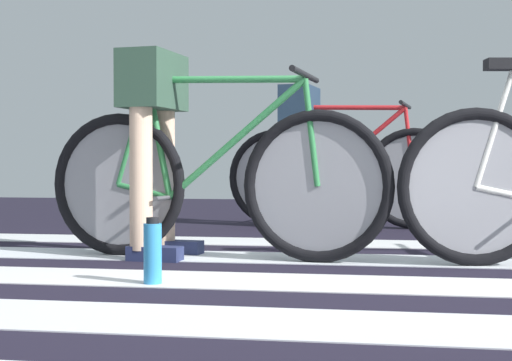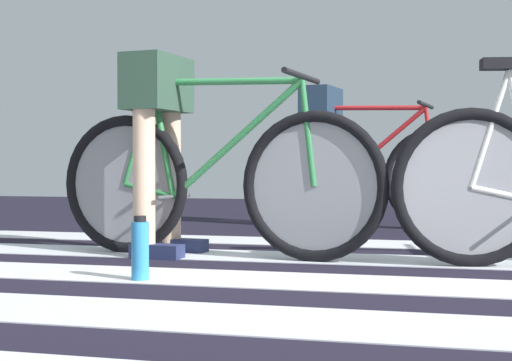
{
  "view_description": "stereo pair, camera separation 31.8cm",
  "coord_description": "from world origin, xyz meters",
  "px_view_note": "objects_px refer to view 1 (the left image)",
  "views": [
    {
      "loc": [
        0.23,
        -2.78,
        0.48
      ],
      "look_at": [
        -0.39,
        0.87,
        0.4
      ],
      "focal_mm": 53.86,
      "sensor_mm": 36.0,
      "label": 1
    },
    {
      "loc": [
        0.55,
        -2.78,
        0.48
      ],
      "look_at": [
        -0.39,
        0.87,
        0.4
      ],
      "focal_mm": 53.86,
      "sensor_mm": 36.0,
      "label": 2
    }
  ],
  "objects_px": {
    "bicycle_1_of_3": "(213,180)",
    "water_bottle": "(153,252)",
    "bicycle_3_of_3": "(342,174)",
    "cyclist_1_of_3": "(154,125)",
    "cyclist_3_of_3": "(300,136)"
  },
  "relations": [
    {
      "from": "cyclist_1_of_3",
      "to": "bicycle_3_of_3",
      "type": "distance_m",
      "value": 2.11
    },
    {
      "from": "bicycle_3_of_3",
      "to": "water_bottle",
      "type": "distance_m",
      "value": 2.83
    },
    {
      "from": "bicycle_1_of_3",
      "to": "water_bottle",
      "type": "distance_m",
      "value": 0.84
    },
    {
      "from": "bicycle_1_of_3",
      "to": "cyclist_3_of_3",
      "type": "bearing_deg",
      "value": 90.95
    },
    {
      "from": "cyclist_1_of_3",
      "to": "bicycle_1_of_3",
      "type": "bearing_deg",
      "value": 0.0
    },
    {
      "from": "bicycle_1_of_3",
      "to": "water_bottle",
      "type": "height_order",
      "value": "bicycle_1_of_3"
    },
    {
      "from": "bicycle_3_of_3",
      "to": "cyclist_3_of_3",
      "type": "relative_size",
      "value": 1.68
    },
    {
      "from": "cyclist_3_of_3",
      "to": "water_bottle",
      "type": "bearing_deg",
      "value": -87.13
    },
    {
      "from": "bicycle_1_of_3",
      "to": "cyclist_1_of_3",
      "type": "relative_size",
      "value": 1.71
    },
    {
      "from": "bicycle_1_of_3",
      "to": "bicycle_3_of_3",
      "type": "distance_m",
      "value": 2.03
    },
    {
      "from": "cyclist_1_of_3",
      "to": "water_bottle",
      "type": "height_order",
      "value": "cyclist_1_of_3"
    },
    {
      "from": "bicycle_3_of_3",
      "to": "bicycle_1_of_3",
      "type": "bearing_deg",
      "value": -96.43
    },
    {
      "from": "bicycle_3_of_3",
      "to": "cyclist_1_of_3",
      "type": "bearing_deg",
      "value": -104.89
    },
    {
      "from": "bicycle_1_of_3",
      "to": "water_bottle",
      "type": "bearing_deg",
      "value": -87.33
    },
    {
      "from": "bicycle_3_of_3",
      "to": "cyclist_3_of_3",
      "type": "distance_m",
      "value": 0.42
    }
  ]
}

